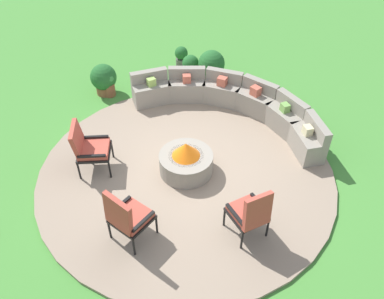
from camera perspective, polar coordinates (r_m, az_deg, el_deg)
The scene contains 12 objects.
ground_plane at distance 7.69m, azimuth -0.83°, elevation -3.34°, with size 24.00×24.00×0.00m, color #478C38.
patio_circle at distance 7.67m, azimuth -0.83°, elevation -3.18°, with size 5.60×5.60×0.06m, color gray.
fire_pit at distance 7.47m, azimuth -0.85°, elevation -1.61°, with size 1.01×1.01×0.67m.
curved_stone_bench at distance 8.88m, azimuth 5.77°, elevation 6.60°, with size 4.52×1.70×0.75m.
lounge_chair_front_left at distance 7.59m, azimuth -14.54°, elevation 0.38°, with size 0.84×0.86×1.02m.
lounge_chair_front_right at distance 6.25m, azimuth -9.29°, elevation -9.38°, with size 0.61×0.60×1.11m.
lounge_chair_back_left at distance 6.31m, azimuth 8.36°, elevation -8.87°, with size 0.75×0.74×1.03m.
potted_plant_0 at distance 9.87m, azimuth -12.47°, elevation 9.81°, with size 0.62×0.62×0.75m.
potted_plant_1 at distance 9.79m, azimuth -11.80°, elevation 9.22°, with size 0.30×0.30×0.63m.
potted_plant_2 at distance 10.21m, azimuth -0.21°, elevation 11.66°, with size 0.41×0.41×0.66m.
potted_plant_3 at distance 10.67m, azimuth -1.52°, elevation 13.04°, with size 0.34×0.34×0.63m.
potted_plant_4 at distance 9.97m, azimuth 2.78°, elevation 11.76°, with size 0.65×0.65×0.89m.
Camera 1 is at (3.12, -4.48, 5.41)m, focal length 37.42 mm.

